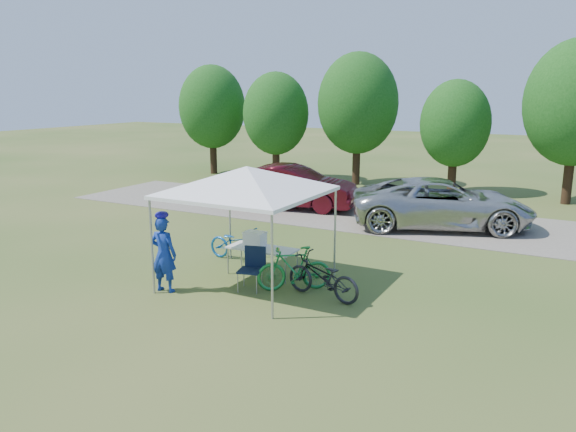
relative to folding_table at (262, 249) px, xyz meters
The scene contains 14 objects.
ground 0.94m from the folding_table, 87.55° to the right, with size 100.00×100.00×0.00m, color #2D5119.
gravel_strip 7.35m from the folding_table, 89.77° to the left, with size 24.00×5.00×0.02m, color gray.
canopy 2.12m from the folding_table, 87.55° to the right, with size 4.53×4.53×3.00m.
treeline 13.68m from the folding_table, 91.14° to the left, with size 24.89×4.28×6.30m.
folding_table is the anchor object (origin of this frame).
folding_chair 0.94m from the folding_table, 72.44° to the right, with size 0.59×0.62×0.96m.
cooler 0.31m from the folding_table, behind, with size 0.51×0.35×0.37m.
ice_cream_cup 0.46m from the folding_table, ahead, with size 0.09×0.09×0.07m, color #B0C92F.
cyclist 2.39m from the folding_table, 124.36° to the right, with size 0.62×0.41×1.70m, color navy.
bike_blue 1.41m from the folding_table, 149.73° to the left, with size 0.59×1.70×0.89m, color #11539A.
bike_green 1.28m from the folding_table, 25.34° to the right, with size 0.47×1.67×1.00m, color #1C7F39.
bike_dark 2.04m from the folding_table, 19.99° to the right, with size 0.63×1.81×0.95m, color black.
minivan 7.35m from the folding_table, 68.89° to the left, with size 2.63×5.69×1.58m, color #B5B6B1.
sedan 7.88m from the folding_table, 112.63° to the left, with size 1.70×4.87×1.60m, color #410A12.
Camera 1 is at (6.63, -10.39, 4.37)m, focal length 35.00 mm.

